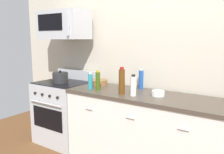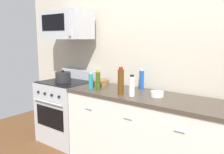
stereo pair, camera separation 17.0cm
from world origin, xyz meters
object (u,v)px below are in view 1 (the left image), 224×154
at_px(microwave, 63,25).
at_px(stockpot, 60,78).
at_px(bottle_vinegar_white, 133,86).
at_px(bowl_white_ceramic, 158,93).
at_px(bottle_wine_amber, 122,81).
at_px(bottle_olive_oil, 98,81).
at_px(range_oven, 64,111).
at_px(bowl_wooden_salad, 99,82).
at_px(bottle_dish_soap, 90,81).
at_px(bottle_soda_blue, 141,79).

distance_m(microwave, stockpot, 0.76).
xyz_separation_m(bottle_vinegar_white, stockpot, (-1.26, 0.09, -0.04)).
relative_size(microwave, bowl_white_ceramic, 5.14).
distance_m(bottle_wine_amber, bowl_white_ceramic, 0.43).
distance_m(bottle_vinegar_white, bottle_olive_oil, 0.50).
relative_size(range_oven, bowl_wooden_salad, 4.43).
xyz_separation_m(bottle_vinegar_white, bowl_white_ceramic, (0.24, 0.16, -0.09)).
distance_m(bowl_wooden_salad, bowl_white_ceramic, 0.93).
bearing_deg(bottle_wine_amber, bowl_white_ceramic, 22.59).
height_order(range_oven, bottle_vinegar_white, bottle_vinegar_white).
distance_m(microwave, bowl_wooden_salad, 0.97).
bearing_deg(bowl_wooden_salad, stockpot, -162.49).
bearing_deg(bottle_wine_amber, stockpot, 175.04).
bearing_deg(bottle_dish_soap, bowl_wooden_salad, 104.33).
xyz_separation_m(range_oven, bottle_vinegar_white, (1.26, -0.15, 0.57)).
distance_m(range_oven, bowl_wooden_salad, 0.76).
distance_m(range_oven, bottle_dish_soap, 0.85).
bearing_deg(bottle_vinegar_white, bottle_wine_amber, -178.78).
relative_size(bottle_vinegar_white, bowl_wooden_salad, 1.01).
relative_size(microwave, bottle_wine_amber, 2.34).
height_order(bottle_dish_soap, bottle_soda_blue, bottle_soda_blue).
relative_size(bottle_soda_blue, bowl_wooden_salad, 1.09).
xyz_separation_m(microwave, bottle_olive_oil, (0.76, -0.19, -0.71)).
relative_size(microwave, bottle_dish_soap, 3.44).
bearing_deg(bowl_white_ceramic, bottle_olive_oil, -168.07).
height_order(range_oven, bottle_soda_blue, bottle_soda_blue).
bearing_deg(bottle_soda_blue, bottle_olive_oil, -137.55).
bearing_deg(bottle_wine_amber, bottle_olive_oil, 179.29).
height_order(bowl_wooden_salad, bowl_white_ceramic, bowl_wooden_salad).
height_order(bottle_soda_blue, bottle_olive_oil, bottle_soda_blue).
height_order(range_oven, bottle_olive_oil, bottle_olive_oil).
relative_size(bottle_wine_amber, bowl_wooden_salad, 1.32).
height_order(range_oven, bottle_wine_amber, bottle_wine_amber).
distance_m(bottle_dish_soap, bottle_wine_amber, 0.48).
height_order(microwave, bowl_wooden_salad, microwave).
xyz_separation_m(range_oven, microwave, (0.00, 0.04, 1.28)).
height_order(bowl_wooden_salad, stockpot, stockpot).
bearing_deg(bottle_dish_soap, range_oven, 167.53).
xyz_separation_m(bowl_wooden_salad, bowl_white_ceramic, (0.93, -0.12, -0.01)).
bearing_deg(range_oven, bottle_soda_blue, 11.10).
distance_m(range_oven, bottle_wine_amber, 1.27).
xyz_separation_m(bottle_olive_oil, bowl_wooden_salad, (-0.19, 0.27, -0.08)).
xyz_separation_m(range_oven, bowl_wooden_salad, (0.57, 0.13, 0.49)).
bearing_deg(bottle_soda_blue, microwave, -171.03).
xyz_separation_m(bottle_vinegar_white, bottle_soda_blue, (-0.09, 0.38, 0.01)).
bearing_deg(stockpot, range_oven, 90.00).
distance_m(microwave, bottle_soda_blue, 1.38).
distance_m(microwave, bottle_dish_soap, 0.98).
height_order(bottle_dish_soap, bottle_wine_amber, bottle_wine_amber).
bearing_deg(bottle_vinegar_white, bottle_olive_oil, 179.86).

